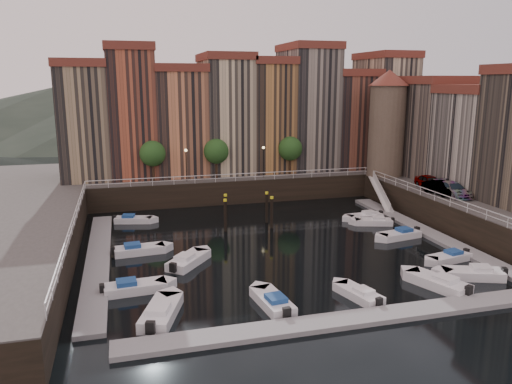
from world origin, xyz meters
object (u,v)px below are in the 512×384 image
object	(u,v)px
boat_left_4	(133,220)
car_b	(440,189)
gangway	(381,192)
boat_left_2	(138,250)
corner_tower	(387,122)
mooring_pilings	(248,212)
car_c	(452,190)
car_a	(430,183)
boat_left_1	(134,287)

from	to	relation	value
boat_left_4	car_b	xyz separation A→B (m)	(33.02, -8.52, 3.42)
gangway	boat_left_4	size ratio (longest dim) A/B	1.90
car_b	gangway	bearing A→B (deg)	105.00
boat_left_4	car_b	world-z (taller)	car_b
boat_left_2	boat_left_4	size ratio (longest dim) A/B	1.11
corner_tower	mooring_pilings	bearing A→B (deg)	-157.81
mooring_pilings	car_b	bearing A→B (deg)	-9.66
boat_left_4	car_b	distance (m)	34.27
boat_left_4	car_b	size ratio (longest dim) A/B	0.96
car_c	car_a	bearing A→B (deg)	92.17
car_a	corner_tower	bearing A→B (deg)	99.05
car_b	car_c	size ratio (longest dim) A/B	0.87
boat_left_2	car_a	bearing A→B (deg)	3.88
boat_left_2	boat_left_4	xyz separation A→B (m)	(-0.21, 10.70, -0.04)
gangway	car_c	xyz separation A→B (m)	(3.78, -8.67, 1.84)
corner_tower	car_b	bearing A→B (deg)	-89.62
boat_left_2	car_a	distance (m)	34.08
car_b	boat_left_2	bearing A→B (deg)	177.52
corner_tower	boat_left_2	size ratio (longest dim) A/B	2.85
boat_left_1	boat_left_4	distance (m)	19.32
boat_left_1	car_b	distance (m)	35.33
boat_left_1	car_b	world-z (taller)	car_b
mooring_pilings	boat_left_2	distance (m)	13.14
corner_tower	car_b	xyz separation A→B (m)	(0.08, -12.15, -6.45)
corner_tower	car_b	world-z (taller)	corner_tower
boat_left_4	corner_tower	bearing A→B (deg)	20.09
boat_left_1	corner_tower	bearing A→B (deg)	30.22
boat_left_2	car_a	size ratio (longest dim) A/B	1.05
boat_left_4	car_a	xyz separation A→B (m)	(33.72, -5.51, 3.46)
mooring_pilings	boat_left_1	size ratio (longest dim) A/B	1.13
boat_left_2	car_b	xyz separation A→B (m)	(32.81, 2.19, 3.38)
boat_left_2	car_c	world-z (taller)	car_c
mooring_pilings	boat_left_4	xyz separation A→B (m)	(-11.95, 4.93, -1.32)
boat_left_4	boat_left_2	bearing A→B (deg)	-75.08
corner_tower	car_a	bearing A→B (deg)	-85.09
gangway	boat_left_4	distance (m)	30.09
corner_tower	boat_left_4	size ratio (longest dim) A/B	3.15
boat_left_1	car_b	size ratio (longest dim) A/B	1.07
boat_left_2	corner_tower	bearing A→B (deg)	18.73
boat_left_4	gangway	bearing A→B (deg)	12.14
car_a	car_c	world-z (taller)	car_a
car_a	boat_left_4	bearing A→B (deg)	174.85
car_a	car_b	world-z (taller)	car_a
boat_left_4	car_c	distance (m)	35.30
mooring_pilings	car_c	xyz separation A→B (m)	(21.86, -4.61, 2.11)
gangway	mooring_pilings	bearing A→B (deg)	-167.35
car_a	boat_left_1	bearing A→B (deg)	-153.86
corner_tower	boat_left_1	distance (m)	41.68
boat_left_1	car_b	bearing A→B (deg)	13.60
mooring_pilings	boat_left_2	world-z (taller)	mooring_pilings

